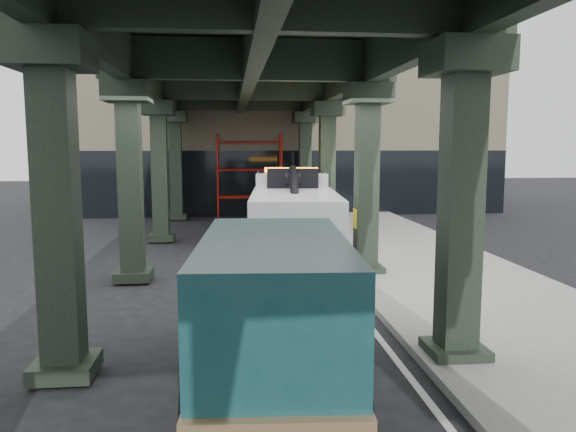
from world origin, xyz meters
TOP-DOWN VIEW (x-y plane):
  - ground at (0.00, 0.00)m, footprint 90.00×90.00m
  - sidewalk at (4.50, 2.00)m, footprint 5.00×40.00m
  - lane_stripe at (1.70, 2.00)m, footprint 0.12×38.00m
  - viaduct at (-0.40, 2.00)m, footprint 7.40×32.00m
  - building at (2.00, 20.00)m, footprint 22.00×10.00m
  - scaffolding at (0.00, 14.64)m, footprint 3.08×0.88m
  - tow_truck at (1.04, 5.30)m, footprint 3.10×8.79m
  - towed_van at (-0.33, -4.43)m, footprint 2.46×5.51m

SIDE VIEW (x-z plane):
  - ground at x=0.00m, z-range 0.00..0.00m
  - lane_stripe at x=1.70m, z-range 0.00..0.01m
  - sidewalk at x=4.50m, z-range 0.00..0.15m
  - towed_van at x=-0.33m, z-range 0.08..2.27m
  - tow_truck at x=1.04m, z-range -0.04..2.79m
  - scaffolding at x=0.00m, z-range 0.11..4.11m
  - building at x=2.00m, z-range 0.00..8.00m
  - viaduct at x=-0.40m, z-range 2.26..8.66m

